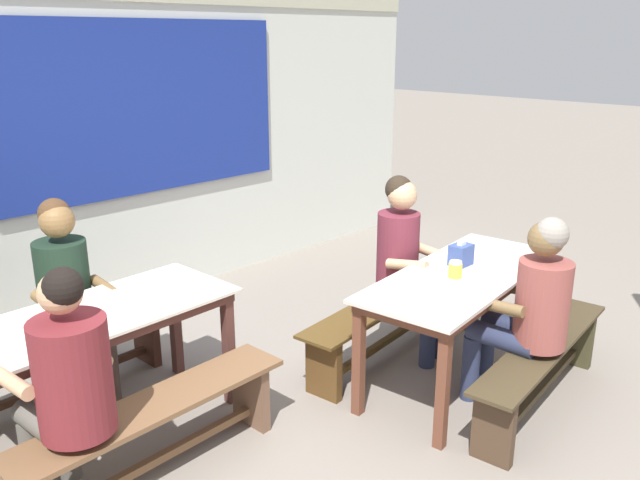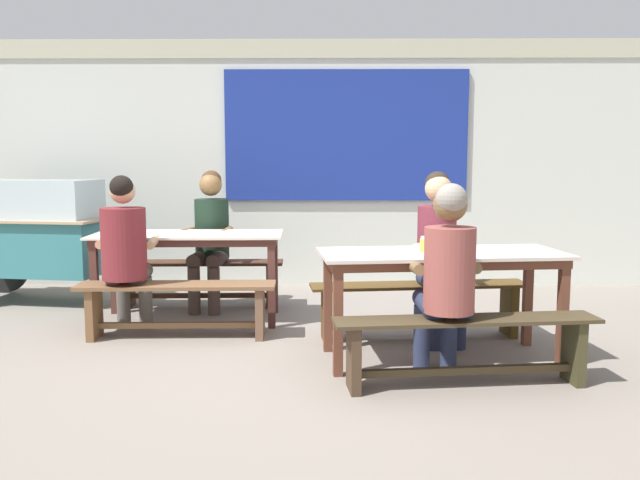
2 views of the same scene
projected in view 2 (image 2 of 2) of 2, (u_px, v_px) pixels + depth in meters
name	position (u px, v px, depth m)	size (l,w,h in m)	color
ground_plane	(295.00, 352.00, 4.79)	(40.00, 40.00, 0.00)	gray
backdrop_wall	(308.00, 158.00, 7.22)	(7.43, 0.23, 2.65)	silver
dining_table_far	(188.00, 243.00, 5.63)	(1.62, 0.73, 0.76)	silver
dining_table_near	(441.00, 263.00, 4.52)	(1.73, 0.86, 0.76)	beige
bench_far_back	(200.00, 276.00, 6.24)	(1.58, 0.35, 0.43)	#432719
bench_far_front	(177.00, 301.00, 5.13)	(1.53, 0.37, 0.43)	brown
bench_near_back	(419.00, 302.00, 5.12)	(1.71, 0.49, 0.43)	#513A19
bench_near_front	(466.00, 342.00, 4.02)	(1.64, 0.45, 0.43)	#413521
food_cart	(33.00, 231.00, 6.39)	(1.83, 0.97, 1.19)	teal
person_left_back_turned	(126.00, 247.00, 5.12)	(0.48, 0.56, 1.26)	#625E55
person_near_front	(446.00, 273.00, 4.04)	(0.43, 0.58, 1.24)	#2B3351
person_center_facing	(210.00, 231.00, 6.12)	(0.44, 0.56, 1.28)	#4A3A32
person_right_near_table	(439.00, 247.00, 5.02)	(0.44, 0.53, 1.29)	#262D4A
tissue_box	(456.00, 240.00, 4.60)	(0.15, 0.11, 0.16)	#394F94
condiment_jar	(426.00, 244.00, 4.50)	(0.09, 0.09, 0.11)	yellow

